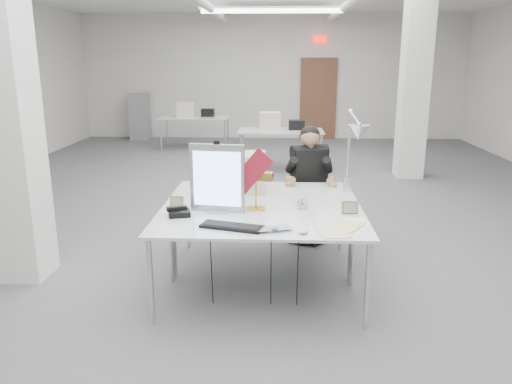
{
  "coord_description": "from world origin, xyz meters",
  "views": [
    {
      "loc": [
        0.14,
        -6.43,
        2.04
      ],
      "look_at": [
        -0.05,
        -2.0,
        0.87
      ],
      "focal_mm": 35.0,
      "sensor_mm": 36.0,
      "label": 1
    }
  ],
  "objects_px": {
    "office_chair": "(308,192)",
    "beige_monitor": "(245,172)",
    "seated_person": "(309,165)",
    "architect_lamp": "(353,147)",
    "desk_main": "(260,222)",
    "monitor": "(217,178)",
    "laptop": "(275,231)",
    "bankers_lamp": "(256,192)",
    "desk_phone": "(179,213)"
  },
  "relations": [
    {
      "from": "desk_main",
      "to": "beige_monitor",
      "type": "distance_m",
      "value": 1.01
    },
    {
      "from": "desk_main",
      "to": "bankers_lamp",
      "type": "relative_size",
      "value": 5.69
    },
    {
      "from": "desk_main",
      "to": "laptop",
      "type": "bearing_deg",
      "value": -66.65
    },
    {
      "from": "bankers_lamp",
      "to": "beige_monitor",
      "type": "distance_m",
      "value": 0.67
    },
    {
      "from": "office_chair",
      "to": "bankers_lamp",
      "type": "distance_m",
      "value": 1.45
    },
    {
      "from": "office_chair",
      "to": "laptop",
      "type": "distance_m",
      "value": 1.95
    },
    {
      "from": "seated_person",
      "to": "desk_phone",
      "type": "distance_m",
      "value": 1.89
    },
    {
      "from": "monitor",
      "to": "desk_phone",
      "type": "relative_size",
      "value": 3.29
    },
    {
      "from": "desk_main",
      "to": "monitor",
      "type": "distance_m",
      "value": 0.55
    },
    {
      "from": "seated_person",
      "to": "beige_monitor",
      "type": "bearing_deg",
      "value": -156.71
    },
    {
      "from": "bankers_lamp",
      "to": "monitor",
      "type": "bearing_deg",
      "value": -158.9
    },
    {
      "from": "desk_phone",
      "to": "beige_monitor",
      "type": "bearing_deg",
      "value": 44.6
    },
    {
      "from": "laptop",
      "to": "beige_monitor",
      "type": "xyz_separation_m",
      "value": [
        -0.31,
        1.26,
        0.18
      ]
    },
    {
      "from": "monitor",
      "to": "bankers_lamp",
      "type": "height_order",
      "value": "monitor"
    },
    {
      "from": "desk_main",
      "to": "laptop",
      "type": "height_order",
      "value": "laptop"
    },
    {
      "from": "desk_phone",
      "to": "office_chair",
      "type": "bearing_deg",
      "value": 36.8
    },
    {
      "from": "seated_person",
      "to": "laptop",
      "type": "bearing_deg",
      "value": -119.24
    },
    {
      "from": "desk_main",
      "to": "beige_monitor",
      "type": "bearing_deg",
      "value": 100.76
    },
    {
      "from": "seated_person",
      "to": "architect_lamp",
      "type": "relative_size",
      "value": 0.97
    },
    {
      "from": "bankers_lamp",
      "to": "desk_phone",
      "type": "height_order",
      "value": "bankers_lamp"
    },
    {
      "from": "monitor",
      "to": "bankers_lamp",
      "type": "xyz_separation_m",
      "value": [
        0.33,
        0.07,
        -0.14
      ]
    },
    {
      "from": "seated_person",
      "to": "laptop",
      "type": "distance_m",
      "value": 1.9
    },
    {
      "from": "office_chair",
      "to": "beige_monitor",
      "type": "distance_m",
      "value": 1.01
    },
    {
      "from": "seated_person",
      "to": "laptop",
      "type": "relative_size",
      "value": 3.3
    },
    {
      "from": "desk_main",
      "to": "seated_person",
      "type": "bearing_deg",
      "value": 72.41
    },
    {
      "from": "desk_main",
      "to": "architect_lamp",
      "type": "distance_m",
      "value": 1.25
    },
    {
      "from": "office_chair",
      "to": "architect_lamp",
      "type": "distance_m",
      "value": 1.14
    },
    {
      "from": "desk_phone",
      "to": "bankers_lamp",
      "type": "bearing_deg",
      "value": 3.35
    },
    {
      "from": "laptop",
      "to": "desk_phone",
      "type": "height_order",
      "value": "desk_phone"
    },
    {
      "from": "beige_monitor",
      "to": "seated_person",
      "type": "bearing_deg",
      "value": 39.75
    },
    {
      "from": "laptop",
      "to": "bankers_lamp",
      "type": "height_order",
      "value": "bankers_lamp"
    },
    {
      "from": "seated_person",
      "to": "desk_phone",
      "type": "height_order",
      "value": "seated_person"
    },
    {
      "from": "desk_phone",
      "to": "beige_monitor",
      "type": "xyz_separation_m",
      "value": [
        0.51,
        0.87,
        0.17
      ]
    },
    {
      "from": "office_chair",
      "to": "beige_monitor",
      "type": "xyz_separation_m",
      "value": [
        -0.68,
        -0.65,
        0.37
      ]
    },
    {
      "from": "office_chair",
      "to": "monitor",
      "type": "height_order",
      "value": "monitor"
    },
    {
      "from": "desk_phone",
      "to": "architect_lamp",
      "type": "height_order",
      "value": "architect_lamp"
    },
    {
      "from": "monitor",
      "to": "architect_lamp",
      "type": "bearing_deg",
      "value": 30.62
    },
    {
      "from": "desk_main",
      "to": "office_chair",
      "type": "height_order",
      "value": "office_chair"
    },
    {
      "from": "bankers_lamp",
      "to": "seated_person",
      "type": "bearing_deg",
      "value": 75.57
    },
    {
      "from": "monitor",
      "to": "desk_phone",
      "type": "xyz_separation_m",
      "value": [
        -0.31,
        -0.14,
        -0.28
      ]
    },
    {
      "from": "architect_lamp",
      "to": "monitor",
      "type": "bearing_deg",
      "value": -132.14
    },
    {
      "from": "laptop",
      "to": "architect_lamp",
      "type": "relative_size",
      "value": 0.3
    },
    {
      "from": "office_chair",
      "to": "seated_person",
      "type": "distance_m",
      "value": 0.33
    },
    {
      "from": "bankers_lamp",
      "to": "laptop",
      "type": "bearing_deg",
      "value": -65.24
    },
    {
      "from": "bankers_lamp",
      "to": "desk_phone",
      "type": "xyz_separation_m",
      "value": [
        -0.65,
        -0.22,
        -0.14
      ]
    },
    {
      "from": "seated_person",
      "to": "desk_main",
      "type": "bearing_deg",
      "value": -125.53
    },
    {
      "from": "office_chair",
      "to": "laptop",
      "type": "height_order",
      "value": "office_chair"
    },
    {
      "from": "monitor",
      "to": "laptop",
      "type": "relative_size",
      "value": 2.03
    },
    {
      "from": "desk_main",
      "to": "laptop",
      "type": "distance_m",
      "value": 0.32
    },
    {
      "from": "office_chair",
      "to": "desk_phone",
      "type": "height_order",
      "value": "office_chair"
    }
  ]
}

